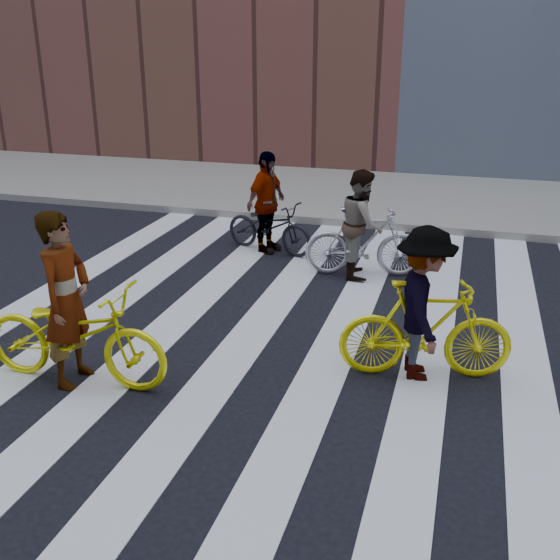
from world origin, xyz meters
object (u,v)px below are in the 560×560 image
at_px(bike_yellow_right, 426,330).
at_px(rider_rear, 266,203).
at_px(bike_yellow_left, 75,334).
at_px(rider_right, 423,304).
at_px(rider_left, 66,300).
at_px(bike_dark_rear, 269,227).
at_px(rider_mid, 362,224).
at_px(bike_silver_mid, 364,242).

xyz_separation_m(bike_yellow_right, rider_rear, (-3.01, 3.79, 0.31)).
height_order(bike_yellow_left, rider_right, rider_right).
height_order(bike_yellow_right, rider_rear, rider_rear).
height_order(bike_yellow_left, rider_left, rider_left).
height_order(bike_dark_rear, rider_mid, rider_mid).
xyz_separation_m(bike_silver_mid, rider_left, (-2.48, -4.22, 0.41)).
bearing_deg(bike_dark_rear, bike_yellow_left, -170.59).
xyz_separation_m(rider_left, rider_mid, (2.43, 4.22, -0.12)).
relative_size(bike_yellow_right, rider_right, 1.09).
height_order(bike_silver_mid, bike_dark_rear, bike_silver_mid).
xyz_separation_m(bike_yellow_right, rider_left, (-3.66, -1.18, 0.40)).
height_order(bike_dark_rear, rider_right, rider_right).
bearing_deg(bike_dark_rear, rider_rear, 106.84).
bearing_deg(bike_dark_rear, rider_right, -125.59).
xyz_separation_m(bike_silver_mid, rider_mid, (-0.05, 0.00, 0.29)).
height_order(bike_silver_mid, rider_left, rider_left).
bearing_deg(bike_silver_mid, rider_right, -171.31).
xyz_separation_m(bike_silver_mid, bike_dark_rear, (-1.78, 0.74, -0.10)).
bearing_deg(rider_mid, bike_yellow_right, -169.68).
bearing_deg(bike_yellow_left, bike_yellow_right, -72.94).
distance_m(rider_left, rider_rear, 5.01).
relative_size(bike_silver_mid, bike_dark_rear, 1.07).
relative_size(bike_yellow_left, rider_left, 1.11).
relative_size(bike_yellow_right, rider_rear, 1.07).
distance_m(bike_yellow_left, bike_dark_rear, 5.01).
distance_m(bike_yellow_right, rider_left, 3.87).
distance_m(bike_yellow_left, bike_silver_mid, 4.87).
relative_size(bike_yellow_left, rider_right, 1.24).
height_order(bike_silver_mid, rider_rear, rider_rear).
distance_m(rider_right, rider_rear, 4.81).
height_order(bike_yellow_left, bike_yellow_right, bike_yellow_right).
bearing_deg(rider_mid, bike_dark_rear, 54.98).
distance_m(bike_dark_rear, rider_rear, 0.43).
xyz_separation_m(rider_mid, rider_rear, (-1.78, 0.74, 0.03)).
bearing_deg(bike_yellow_left, rider_left, 89.03).
xyz_separation_m(bike_yellow_left, bike_yellow_right, (3.61, 1.18, 0.00)).
height_order(bike_dark_rear, rider_rear, rider_rear).
bearing_deg(rider_left, rider_rear, -8.40).
bearing_deg(bike_yellow_right, bike_yellow_left, 95.79).
bearing_deg(bike_yellow_left, bike_silver_mid, -30.85).
bearing_deg(bike_yellow_right, rider_mid, 9.85).
relative_size(bike_dark_rear, rider_mid, 1.01).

